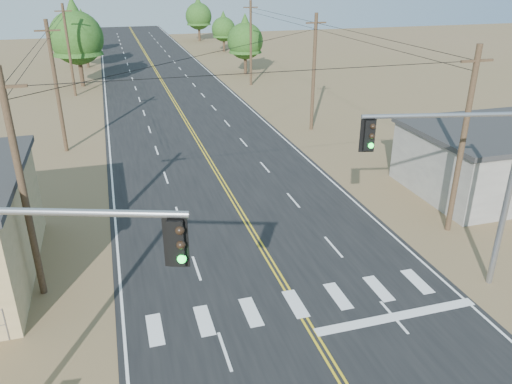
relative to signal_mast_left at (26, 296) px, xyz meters
name	(u,v)px	position (x,y,z in m)	size (l,w,h in m)	color
road	(201,146)	(9.32, 26.58, -5.46)	(15.00, 200.00, 0.02)	black
utility_pole_left_near	(22,187)	(-1.18, 8.58, -0.36)	(1.80, 0.30, 10.00)	#4C3826
utility_pole_left_mid	(56,87)	(-1.18, 28.58, -0.36)	(1.80, 0.30, 10.00)	#4C3826
utility_pole_left_far	(69,50)	(-1.18, 48.58, -0.36)	(1.80, 0.30, 10.00)	#4C3826
utility_pole_right_near	(463,142)	(19.82, 8.58, -0.36)	(1.80, 0.30, 10.00)	#4C3826
utility_pole_right_mid	(314,72)	(19.82, 28.58, -0.36)	(1.80, 0.30, 10.00)	#4C3826
utility_pole_right_far	(251,43)	(19.82, 48.58, -0.36)	(1.80, 0.30, 10.00)	#4C3826
signal_mast_left	(26,296)	(0.00, 0.00, 0.00)	(5.98, 2.33, 8.15)	gray
signal_mast_right	(469,172)	(16.58, 4.03, 0.07)	(6.68, 1.68, 8.20)	gray
tree_left_near	(76,32)	(-0.46, 53.84, 0.97)	(6.32, 6.32, 10.53)	#3F2D1E
tree_left_mid	(84,32)	(-0.02, 67.40, -0.40)	(4.98, 4.98, 8.30)	#3F2D1E
tree_left_far	(89,30)	(0.32, 83.93, -1.82)	(3.59, 3.59, 5.99)	#3F2D1E
tree_right_near	(245,37)	(21.08, 55.80, -0.54)	(4.84, 4.84, 8.07)	#3F2D1E
tree_right_mid	(224,27)	(23.03, 77.37, -1.25)	(4.14, 4.14, 6.91)	#3F2D1E
tree_right_far	(198,13)	(21.54, 93.19, -0.15)	(5.22, 5.22, 8.70)	#3F2D1E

